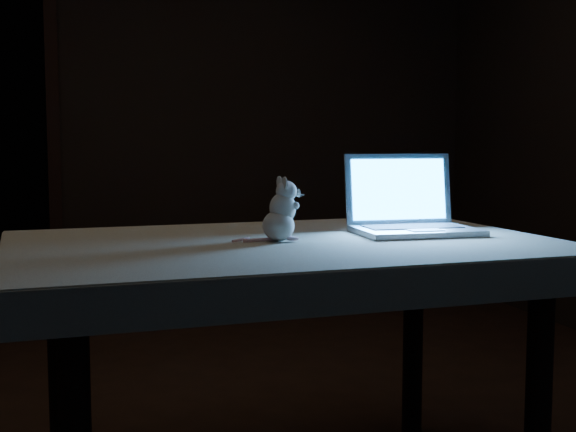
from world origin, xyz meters
name	(u,v)px	position (x,y,z in m)	size (l,w,h in m)	color
back_wall	(149,107)	(0.00, 2.50, 1.30)	(4.50, 0.04, 2.60)	black
table	(285,374)	(0.08, -0.54, 0.39)	(1.46, 0.94, 0.78)	black
tablecloth	(309,254)	(0.17, -0.49, 0.74)	(1.57, 1.04, 0.10)	beige
laptop	(417,194)	(0.52, -0.50, 0.92)	(0.37, 0.32, 0.25)	#ABACB0
plush_mouse	(278,209)	(0.06, -0.55, 0.88)	(0.14, 0.14, 0.19)	silver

